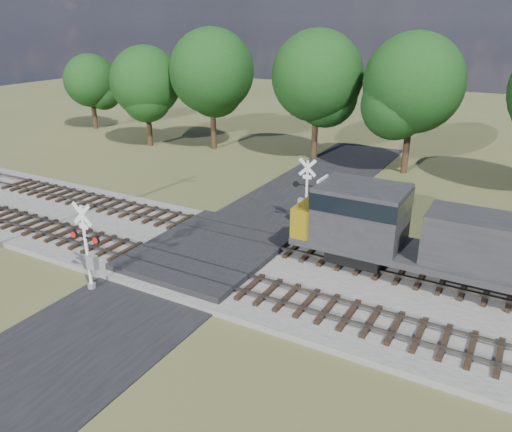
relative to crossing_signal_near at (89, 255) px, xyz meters
The scene contains 10 objects.
ground 6.46m from the crossing_signal_near, 61.80° to the left, with size 160.00×160.00×0.00m, color #444927.
ballast_bed 14.33m from the crossing_signal_near, 24.71° to the left, with size 140.00×10.00×0.30m, color gray.
road 6.45m from the crossing_signal_near, 61.80° to the left, with size 7.00×60.00×0.08m, color black.
crossing_panel 6.81m from the crossing_signal_near, 63.84° to the left, with size 7.00×9.00×0.62m, color #262628.
track_near 7.11m from the crossing_signal_near, 29.69° to the left, with size 140.00×2.60×0.33m.
track_far 10.49m from the crossing_signal_near, 54.42° to the left, with size 140.00×2.60×0.33m.
crossing_signal_near is the anchor object (origin of this frame).
crossing_signal_far 13.68m from the crossing_signal_near, 65.30° to the left, with size 1.82×0.41×4.51m.
equipment_shed 17.42m from the crossing_signal_near, 55.41° to the left, with size 4.55×4.55×2.68m.
treeline 29.41m from the crossing_signal_near, 66.85° to the left, with size 80.29×12.67×11.84m.
Camera 1 is at (14.61, -20.23, 12.40)m, focal length 35.00 mm.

